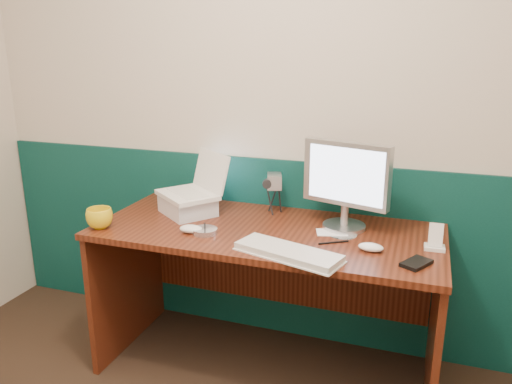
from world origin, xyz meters
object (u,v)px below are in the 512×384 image
at_px(desk, 266,301).
at_px(laptop, 186,173).
at_px(keyboard, 288,253).
at_px(camcorder, 274,193).
at_px(monitor, 346,186).
at_px(mug, 100,218).

xyz_separation_m(desk, laptop, (-0.44, 0.08, 0.59)).
xyz_separation_m(keyboard, camcorder, (-0.21, 0.51, 0.09)).
bearing_deg(monitor, keyboard, -95.37).
distance_m(monitor, mug, 1.15).
height_order(keyboard, camcorder, camcorder).
bearing_deg(laptop, keyboard, 8.11).
bearing_deg(camcorder, keyboard, -85.24).
height_order(mug, camcorder, camcorder).
bearing_deg(camcorder, monitor, -34.10).
relative_size(mug, camcorder, 0.57).
distance_m(laptop, mug, 0.47).
height_order(desk, monitor, monitor).
relative_size(desk, camcorder, 7.51).
distance_m(keyboard, mug, 0.92).
xyz_separation_m(desk, monitor, (0.34, 0.13, 0.58)).
bearing_deg(camcorder, laptop, -177.12).
xyz_separation_m(laptop, mug, (-0.30, -0.32, -0.16)).
bearing_deg(laptop, camcorder, 58.39).
relative_size(desk, keyboard, 3.64).
bearing_deg(desk, camcorder, 98.44).
xyz_separation_m(monitor, keyboard, (-0.16, -0.40, -0.19)).
height_order(desk, keyboard, keyboard).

